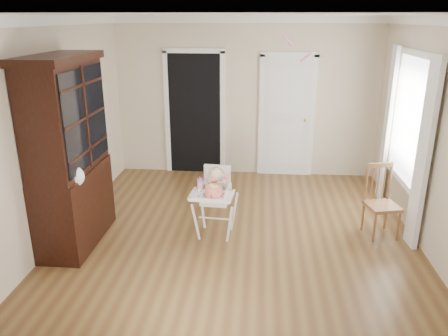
# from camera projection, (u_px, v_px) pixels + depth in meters

# --- Properties ---
(floor) EXTENTS (5.00, 5.00, 0.00)m
(floor) POSITION_uv_depth(u_px,v_px,m) (237.00, 238.00, 5.59)
(floor) COLOR brown
(floor) RESTS_ON ground
(ceiling) EXTENTS (5.00, 5.00, 0.00)m
(ceiling) POSITION_uv_depth(u_px,v_px,m) (240.00, 15.00, 4.70)
(ceiling) COLOR white
(ceiling) RESTS_ON wall_back
(wall_back) EXTENTS (4.50, 0.00, 4.50)m
(wall_back) POSITION_uv_depth(u_px,v_px,m) (246.00, 98.00, 7.50)
(wall_back) COLOR beige
(wall_back) RESTS_ON floor
(wall_left) EXTENTS (0.00, 5.00, 5.00)m
(wall_left) POSITION_uv_depth(u_px,v_px,m) (55.00, 132.00, 5.33)
(wall_left) COLOR beige
(wall_left) RESTS_ON floor
(wall_right) EXTENTS (0.00, 5.00, 5.00)m
(wall_right) POSITION_uv_depth(u_px,v_px,m) (436.00, 140.00, 4.96)
(wall_right) COLOR beige
(wall_right) RESTS_ON floor
(crown_molding) EXTENTS (4.50, 5.00, 0.12)m
(crown_molding) POSITION_uv_depth(u_px,v_px,m) (240.00, 20.00, 4.72)
(crown_molding) COLOR white
(crown_molding) RESTS_ON ceiling
(doorway) EXTENTS (1.06, 0.05, 2.22)m
(doorway) POSITION_uv_depth(u_px,v_px,m) (195.00, 111.00, 7.63)
(doorway) COLOR black
(doorway) RESTS_ON wall_back
(closet_door) EXTENTS (0.96, 0.09, 2.13)m
(closet_door) POSITION_uv_depth(u_px,v_px,m) (287.00, 118.00, 7.53)
(closet_door) COLOR white
(closet_door) RESTS_ON wall_back
(window_right) EXTENTS (0.13, 1.84, 2.30)m
(window_right) POSITION_uv_depth(u_px,v_px,m) (407.00, 128.00, 5.74)
(window_right) COLOR white
(window_right) RESTS_ON wall_right
(high_chair) EXTENTS (0.57, 0.69, 0.92)m
(high_chair) POSITION_uv_depth(u_px,v_px,m) (215.00, 194.00, 5.48)
(high_chair) COLOR white
(high_chair) RESTS_ON floor
(baby) EXTENTS (0.26, 0.20, 0.40)m
(baby) POSITION_uv_depth(u_px,v_px,m) (216.00, 184.00, 5.46)
(baby) COLOR beige
(baby) RESTS_ON high_chair
(cake) EXTENTS (0.26, 0.26, 0.12)m
(cake) POSITION_uv_depth(u_px,v_px,m) (214.00, 191.00, 5.25)
(cake) COLOR silver
(cake) RESTS_ON high_chair
(sippy_cup) EXTENTS (0.08, 0.08, 0.19)m
(sippy_cup) POSITION_uv_depth(u_px,v_px,m) (200.00, 184.00, 5.40)
(sippy_cup) COLOR pink
(sippy_cup) RESTS_ON high_chair
(china_cabinet) EXTENTS (0.60, 1.36, 2.29)m
(china_cabinet) POSITION_uv_depth(u_px,v_px,m) (69.00, 154.00, 5.15)
(china_cabinet) COLOR black
(china_cabinet) RESTS_ON floor
(dining_chair) EXTENTS (0.46, 0.46, 0.93)m
(dining_chair) POSITION_uv_depth(u_px,v_px,m) (381.00, 203.00, 5.55)
(dining_chair) COLOR brown
(dining_chair) RESTS_ON floor
(streamer) EXTENTS (0.16, 0.48, 0.15)m
(streamer) POSITION_uv_depth(u_px,v_px,m) (288.00, 41.00, 6.03)
(streamer) COLOR pink
(streamer) RESTS_ON ceiling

